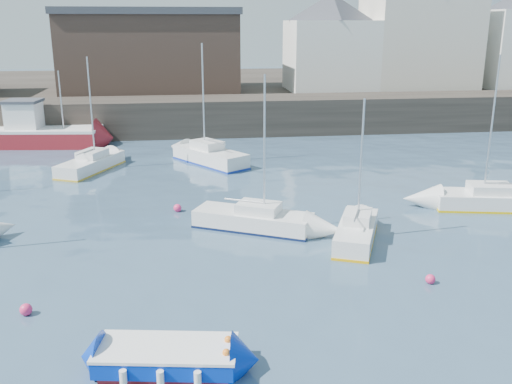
{
  "coord_description": "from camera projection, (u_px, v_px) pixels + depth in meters",
  "views": [
    {
      "loc": [
        -3.29,
        -13.34,
        9.12
      ],
      "look_at": [
        0.0,
        12.0,
        1.5
      ],
      "focal_mm": 40.0,
      "sensor_mm": 36.0,
      "label": 1
    }
  ],
  "objects": [
    {
      "name": "water",
      "position": [
        312.0,
        367.0,
        15.69
      ],
      "size": [
        220.0,
        220.0,
        0.0
      ],
      "primitive_type": "plane",
      "color": "#2D4760",
      "rests_on": "ground"
    },
    {
      "name": "quay_wall",
      "position": [
        221.0,
        116.0,
        48.52
      ],
      "size": [
        90.0,
        5.0,
        3.0
      ],
      "primitive_type": "cube",
      "color": "#28231E",
      "rests_on": "ground"
    },
    {
      "name": "land_strip",
      "position": [
        210.0,
        92.0,
        65.66
      ],
      "size": [
        90.0,
        32.0,
        2.8
      ],
      "primitive_type": "cube",
      "color": "#28231E",
      "rests_on": "ground"
    },
    {
      "name": "bldg_east_a",
      "position": [
        420.0,
        26.0,
        55.56
      ],
      "size": [
        13.36,
        13.36,
        11.8
      ],
      "color": "beige",
      "rests_on": "land_strip"
    },
    {
      "name": "bldg_east_d",
      "position": [
        330.0,
        42.0,
        54.38
      ],
      "size": [
        11.14,
        11.14,
        8.95
      ],
      "color": "white",
      "rests_on": "land_strip"
    },
    {
      "name": "warehouse",
      "position": [
        151.0,
        50.0,
        53.93
      ],
      "size": [
        16.4,
        10.4,
        7.6
      ],
      "color": "#3D2D26",
      "rests_on": "land_strip"
    },
    {
      "name": "blue_dinghy",
      "position": [
        167.0,
        357.0,
        15.47
      ],
      "size": [
        4.03,
        2.28,
        0.73
      ],
      "color": "maroon",
      "rests_on": "ground"
    },
    {
      "name": "fishing_boat",
      "position": [
        39.0,
        132.0,
        43.59
      ],
      "size": [
        8.88,
        4.14,
        5.68
      ],
      "color": "maroon",
      "rests_on": "ground"
    },
    {
      "name": "sailboat_b",
      "position": [
        254.0,
        219.0,
        26.12
      ],
      "size": [
        5.65,
        4.03,
        7.02
      ],
      "color": "white",
      "rests_on": "ground"
    },
    {
      "name": "sailboat_c",
      "position": [
        356.0,
        231.0,
        24.59
      ],
      "size": [
        3.19,
        4.86,
        6.13
      ],
      "color": "white",
      "rests_on": "ground"
    },
    {
      "name": "sailboat_d",
      "position": [
        494.0,
        199.0,
        29.02
      ],
      "size": [
        6.26,
        3.06,
        7.65
      ],
      "color": "white",
      "rests_on": "ground"
    },
    {
      "name": "sailboat_f",
      "position": [
        210.0,
        156.0,
        38.19
      ],
      "size": [
        5.02,
        6.06,
        7.85
      ],
      "color": "white",
      "rests_on": "ground"
    },
    {
      "name": "sailboat_h",
      "position": [
        91.0,
        163.0,
        36.43
      ],
      "size": [
        3.95,
        5.75,
        7.11
      ],
      "color": "white",
      "rests_on": "ground"
    },
    {
      "name": "buoy_near",
      "position": [
        27.0,
        315.0,
        18.53
      ],
      "size": [
        0.4,
        0.4,
        0.4
      ],
      "primitive_type": "sphere",
      "color": "#EF2C68",
      "rests_on": "ground"
    },
    {
      "name": "buoy_mid",
      "position": [
        430.0,
        283.0,
        20.75
      ],
      "size": [
        0.36,
        0.36,
        0.36
      ],
      "primitive_type": "sphere",
      "color": "#EF2C68",
      "rests_on": "ground"
    },
    {
      "name": "buoy_far",
      "position": [
        178.0,
        211.0,
        28.64
      ],
      "size": [
        0.4,
        0.4,
        0.4
      ],
      "primitive_type": "sphere",
      "color": "#EF2C68",
      "rests_on": "ground"
    }
  ]
}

